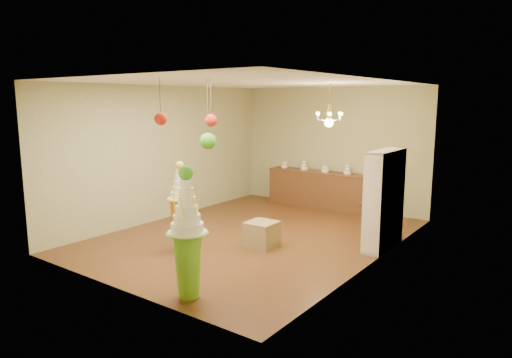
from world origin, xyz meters
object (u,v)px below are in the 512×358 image
Objects in this scene: pedestal_green at (188,247)px; pedestal_orange at (181,217)px; sideboard at (325,190)px; round_table at (375,217)px.

pedestal_green is 1.99m from pedestal_orange.
sideboard is 2.89m from round_table.
pedestal_green reaches higher than round_table.
pedestal_green is 1.12× the size of pedestal_orange.
pedestal_orange is at bearing 138.10° from pedestal_green.
round_table is (1.11, 3.83, -0.22)m from pedestal_green.
sideboard is 3.95× the size of round_table.
pedestal_green is at bearing -80.37° from sideboard.
pedestal_green is at bearing -106.20° from round_table.
round_table is (2.60, 2.50, -0.13)m from pedestal_orange.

